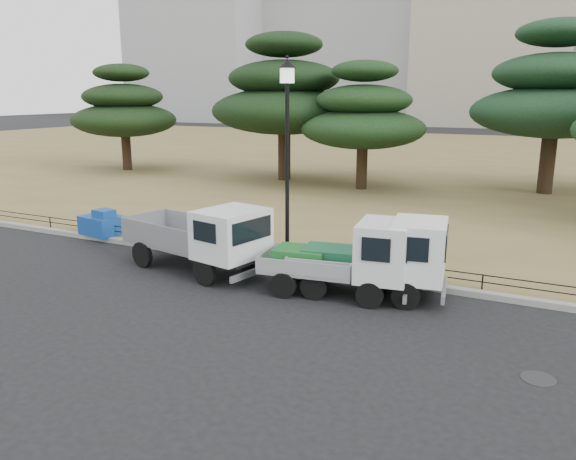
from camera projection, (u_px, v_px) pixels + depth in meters
The scene contains 14 objects.
ground at pixel (252, 299), 13.71m from camera, with size 220.00×220.00×0.00m, color black.
lawn at pixel (464, 162), 40.35m from camera, with size 120.00×56.00×0.15m, color olive.
curb at pixel (297, 267), 15.96m from camera, with size 120.00×0.25×0.16m, color gray.
truck_large at pixel (201, 234), 15.62m from camera, with size 4.65×2.57×1.92m.
truck_kei_front at pixel (347, 258), 13.78m from camera, with size 3.80×2.00×1.92m.
truck_kei_rear at pixel (379, 258), 13.72m from camera, with size 3.94×2.13×1.96m.
street_lamp at pixel (287, 128), 15.50m from camera, with size 0.51×0.51×5.64m.
pipe_fence at pixel (300, 254), 16.00m from camera, with size 38.00×0.04×0.40m.
tarp_pile at pixel (102, 224), 19.33m from camera, with size 1.51×1.21×0.91m.
manhole at pixel (538, 379), 9.87m from camera, with size 0.60×0.60×0.01m, color #2D2D30.
pine_west_far at pixel (124, 109), 34.98m from camera, with size 6.47×6.47×6.53m.
pine_west_near at pixel (284, 96), 30.68m from camera, with size 7.97×7.97×7.97m.
pine_center_left at pixel (363, 116), 27.84m from camera, with size 6.23×6.23×6.34m.
pine_center_right at pixel (555, 95), 26.31m from camera, with size 7.63×7.63×8.10m.
Camera 1 is at (6.52, -11.19, 4.88)m, focal length 35.00 mm.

